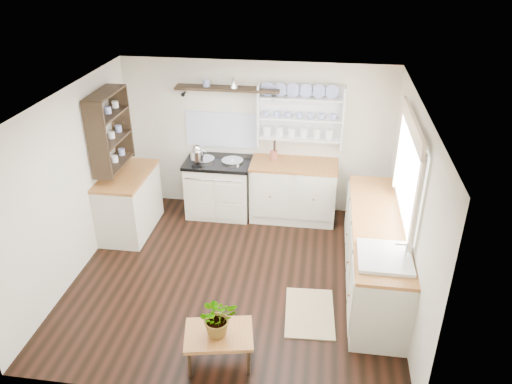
% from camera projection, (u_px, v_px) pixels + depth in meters
% --- Properties ---
extents(floor, '(4.00, 3.80, 0.01)m').
position_uv_depth(floor, '(235.00, 276.00, 6.35)').
color(floor, black).
rests_on(floor, ground).
extents(wall_back, '(4.00, 0.02, 2.30)m').
position_uv_depth(wall_back, '(257.00, 138.00, 7.48)').
color(wall_back, beige).
rests_on(wall_back, ground).
extents(wall_right, '(0.02, 3.80, 2.30)m').
position_uv_depth(wall_right, '(410.00, 209.00, 5.56)').
color(wall_right, beige).
rests_on(wall_right, ground).
extents(wall_left, '(0.02, 3.80, 2.30)m').
position_uv_depth(wall_left, '(72.00, 186.00, 6.07)').
color(wall_left, beige).
rests_on(wall_left, ground).
extents(ceiling, '(4.00, 3.80, 0.01)m').
position_uv_depth(ceiling, '(231.00, 101.00, 5.28)').
color(ceiling, white).
rests_on(ceiling, wall_back).
extents(window, '(0.08, 1.55, 1.22)m').
position_uv_depth(window, '(409.00, 169.00, 5.51)').
color(window, white).
rests_on(window, wall_right).
extents(aga_cooker, '(0.98, 0.68, 0.91)m').
position_uv_depth(aga_cooker, '(219.00, 187.00, 7.58)').
color(aga_cooker, silver).
rests_on(aga_cooker, floor).
extents(back_cabinets, '(1.27, 0.63, 0.90)m').
position_uv_depth(back_cabinets, '(293.00, 190.00, 7.46)').
color(back_cabinets, beige).
rests_on(back_cabinets, floor).
extents(right_cabinets, '(0.62, 2.43, 0.90)m').
position_uv_depth(right_cabinets, '(375.00, 253.00, 6.01)').
color(right_cabinets, beige).
rests_on(right_cabinets, floor).
extents(belfast_sink, '(0.55, 0.60, 0.45)m').
position_uv_depth(belfast_sink, '(383.00, 266.00, 5.19)').
color(belfast_sink, white).
rests_on(belfast_sink, right_cabinets).
extents(left_cabinets, '(0.62, 1.13, 0.90)m').
position_uv_depth(left_cabinets, '(129.00, 202.00, 7.14)').
color(left_cabinets, beige).
rests_on(left_cabinets, floor).
extents(plate_rack, '(1.20, 0.22, 0.90)m').
position_uv_depth(plate_rack, '(301.00, 115.00, 7.18)').
color(plate_rack, white).
rests_on(plate_rack, wall_back).
extents(high_shelf, '(1.50, 0.29, 0.16)m').
position_uv_depth(high_shelf, '(227.00, 89.00, 7.07)').
color(high_shelf, black).
rests_on(high_shelf, wall_back).
extents(left_shelving, '(0.28, 0.80, 1.05)m').
position_uv_depth(left_shelving, '(110.00, 130.00, 6.65)').
color(left_shelving, black).
rests_on(left_shelving, wall_left).
extents(kettle, '(0.20, 0.20, 0.24)m').
position_uv_depth(kettle, '(197.00, 152.00, 7.23)').
color(kettle, silver).
rests_on(kettle, aga_cooker).
extents(utensil_crock, '(0.11, 0.11, 0.13)m').
position_uv_depth(utensil_crock, '(274.00, 155.00, 7.33)').
color(utensil_crock, '#A64F3D').
rests_on(utensil_crock, back_cabinets).
extents(center_table, '(0.75, 0.60, 0.37)m').
position_uv_depth(center_table, '(219.00, 337.00, 4.96)').
color(center_table, brown).
rests_on(center_table, floor).
extents(potted_plant, '(0.48, 0.46, 0.42)m').
position_uv_depth(potted_plant, '(218.00, 317.00, 4.84)').
color(potted_plant, '#3F7233').
rests_on(potted_plant, center_table).
extents(floor_rug, '(0.60, 0.88, 0.02)m').
position_uv_depth(floor_rug, '(310.00, 313.00, 5.73)').
color(floor_rug, '#937455').
rests_on(floor_rug, floor).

